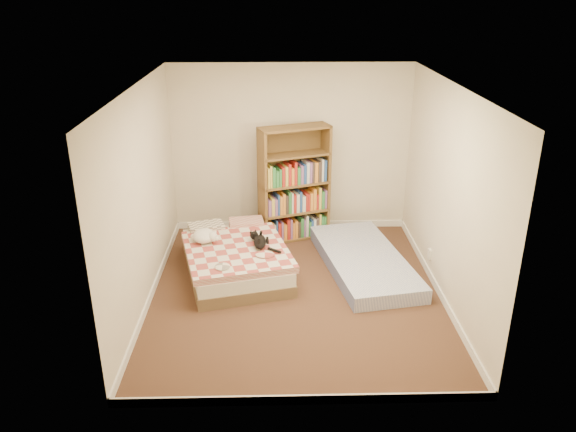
{
  "coord_description": "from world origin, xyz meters",
  "views": [
    {
      "loc": [
        -0.25,
        -6.01,
        3.5
      ],
      "look_at": [
        -0.09,
        0.3,
        0.89
      ],
      "focal_mm": 35.0,
      "sensor_mm": 36.0,
      "label": 1
    }
  ],
  "objects_px": {
    "bed": "(235,257)",
    "white_dog": "(205,236)",
    "floor_mattress": "(364,261)",
    "bookshelf": "(294,199)",
    "black_cat": "(260,241)"
  },
  "relations": [
    {
      "from": "floor_mattress",
      "to": "white_dog",
      "type": "height_order",
      "value": "white_dog"
    },
    {
      "from": "black_cat",
      "to": "floor_mattress",
      "type": "bearing_deg",
      "value": -18.43
    },
    {
      "from": "floor_mattress",
      "to": "white_dog",
      "type": "bearing_deg",
      "value": 170.01
    },
    {
      "from": "floor_mattress",
      "to": "bookshelf",
      "type": "bearing_deg",
      "value": 120.72
    },
    {
      "from": "bookshelf",
      "to": "black_cat",
      "type": "relative_size",
      "value": 2.76
    },
    {
      "from": "bed",
      "to": "white_dog",
      "type": "bearing_deg",
      "value": 158.22
    },
    {
      "from": "white_dog",
      "to": "bookshelf",
      "type": "bearing_deg",
      "value": 24.77
    },
    {
      "from": "bed",
      "to": "black_cat",
      "type": "bearing_deg",
      "value": -25.24
    },
    {
      "from": "white_dog",
      "to": "bed",
      "type": "bearing_deg",
      "value": -24.12
    },
    {
      "from": "bed",
      "to": "black_cat",
      "type": "relative_size",
      "value": 3.19
    },
    {
      "from": "black_cat",
      "to": "white_dog",
      "type": "distance_m",
      "value": 0.73
    },
    {
      "from": "floor_mattress",
      "to": "black_cat",
      "type": "distance_m",
      "value": 1.42
    },
    {
      "from": "bed",
      "to": "floor_mattress",
      "type": "bearing_deg",
      "value": -11.71
    },
    {
      "from": "bed",
      "to": "black_cat",
      "type": "distance_m",
      "value": 0.43
    },
    {
      "from": "bed",
      "to": "floor_mattress",
      "type": "relative_size",
      "value": 0.92
    }
  ]
}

